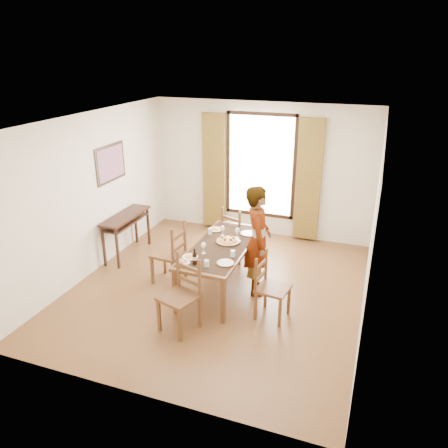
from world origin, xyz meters
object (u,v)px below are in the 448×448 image
(console_table, at_px, (126,221))
(dining_table, at_px, (221,249))
(man, at_px, (258,241))
(pasta_platter, at_px, (228,239))

(console_table, relative_size, dining_table, 0.60)
(dining_table, relative_size, man, 1.14)
(console_table, relative_size, man, 0.69)
(dining_table, xyz_separation_m, man, (0.56, 0.10, 0.18))
(man, distance_m, pasta_platter, 0.51)
(dining_table, bearing_deg, pasta_platter, 65.79)
(console_table, relative_size, pasta_platter, 3.00)
(console_table, height_order, pasta_platter, pasta_platter)
(pasta_platter, bearing_deg, console_table, 169.31)
(console_table, distance_m, man, 2.68)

